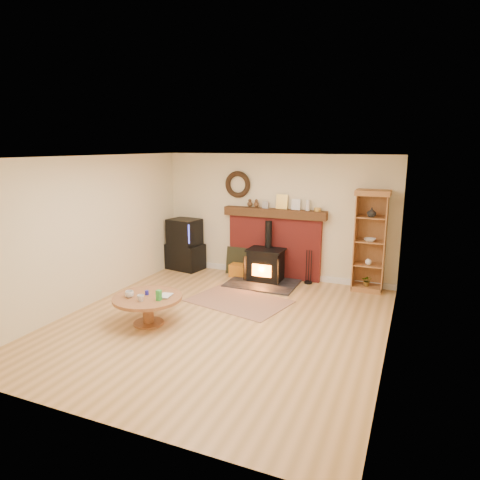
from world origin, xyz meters
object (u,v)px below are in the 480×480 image
at_px(tv_unit, 185,245).
at_px(coffee_table, 147,302).
at_px(curio_cabinet, 370,241).
at_px(wood_stove, 265,266).

distance_m(tv_unit, coffee_table, 3.12).
distance_m(tv_unit, curio_cabinet, 4.04).
relative_size(wood_stove, curio_cabinet, 0.72).
height_order(tv_unit, coffee_table, tv_unit).
height_order(wood_stove, coffee_table, wood_stove).
bearing_deg(tv_unit, curio_cabinet, 1.23).
xyz_separation_m(wood_stove, coffee_table, (-0.98, -2.75, 0.04)).
distance_m(wood_stove, curio_cabinet, 2.14).
bearing_deg(tv_unit, coffee_table, -70.94).
bearing_deg(curio_cabinet, wood_stove, -171.96).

